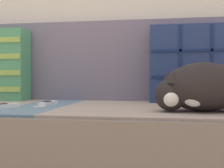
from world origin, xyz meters
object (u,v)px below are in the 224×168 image
throw_pillow_quilted (194,64)px  game_remote_far (1,106)px  couch (70,148)px  game_remote_near (48,104)px  sleeping_cat (199,88)px

throw_pillow_quilted → game_remote_far: bearing=-152.3°
couch → game_remote_far: size_ratio=9.95×
couch → throw_pillow_quilted: bearing=19.7°
throw_pillow_quilted → game_remote_far: 0.95m
game_remote_far → couch: bearing=44.2°
game_remote_far → game_remote_near: bearing=48.7°
couch → sleeping_cat: sleeping_cat is taller
couch → game_remote_far: game_remote_far is taller
sleeping_cat → throw_pillow_quilted: bearing=85.5°
throw_pillow_quilted → couch: bearing=-160.3°
throw_pillow_quilted → game_remote_near: size_ratio=2.30×
couch → sleeping_cat: (0.57, -0.19, 0.29)m
throw_pillow_quilted → game_remote_far: throw_pillow_quilted is taller
throw_pillow_quilted → sleeping_cat: (-0.03, -0.40, -0.11)m
game_remote_near → game_remote_far: size_ratio=1.06×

